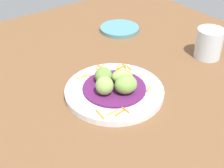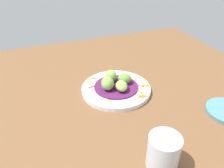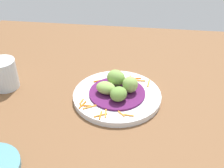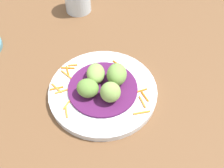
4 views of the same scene
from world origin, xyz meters
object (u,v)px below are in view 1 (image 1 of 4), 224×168
(guac_scoop_left, at_px, (124,75))
(guac_scoop_center, at_px, (103,75))
(guac_scoop_back, at_px, (126,84))
(water_glass, at_px, (209,43))
(main_plate, at_px, (114,91))
(guac_scoop_right, at_px, (105,86))
(side_plate_small, at_px, (120,29))

(guac_scoop_left, xyz_separation_m, guac_scoop_center, (-0.03, -0.04, 0.00))
(guac_scoop_left, bearing_deg, guac_scoop_back, -32.75)
(guac_scoop_back, bearing_deg, guac_scoop_left, 147.25)
(guac_scoop_back, relative_size, water_glass, 0.61)
(main_plate, height_order, guac_scoop_center, guac_scoop_center)
(guac_scoop_right, bearing_deg, main_plate, 102.25)
(guac_scoop_right, relative_size, guac_scoop_back, 0.87)
(guac_scoop_back, distance_m, water_glass, 0.32)
(guac_scoop_left, height_order, guac_scoop_right, guac_scoop_right)
(side_plate_small, distance_m, water_glass, 0.31)
(main_plate, bearing_deg, side_plate_small, 139.83)
(main_plate, height_order, guac_scoop_right, guac_scoop_right)
(guac_scoop_right, xyz_separation_m, side_plate_small, (-0.29, 0.27, -0.04))
(guac_scoop_right, distance_m, water_glass, 0.36)
(main_plate, bearing_deg, guac_scoop_center, -167.75)
(main_plate, relative_size, water_glass, 2.81)
(guac_scoop_right, bearing_deg, guac_scoop_left, 102.25)
(guac_scoop_back, xyz_separation_m, water_glass, (-0.02, 0.32, -0.00))
(guac_scoop_left, relative_size, water_glass, 0.63)
(guac_scoop_right, xyz_separation_m, guac_scoop_back, (0.03, 0.04, 0.00))
(guac_scoop_right, distance_m, side_plate_small, 0.39)
(guac_scoop_back, bearing_deg, water_glass, 93.43)
(side_plate_small, relative_size, water_glass, 1.52)
(guac_scoop_back, bearing_deg, guac_scoop_center, -167.75)
(guac_scoop_left, relative_size, side_plate_small, 0.41)
(guac_scoop_left, bearing_deg, side_plate_small, 143.48)
(guac_scoop_right, height_order, side_plate_small, guac_scoop_right)
(guac_scoop_left, bearing_deg, guac_scoop_center, -122.75)
(guac_scoop_center, height_order, guac_scoop_right, guac_scoop_right)
(guac_scoop_left, relative_size, guac_scoop_right, 1.18)
(main_plate, xyz_separation_m, guac_scoop_back, (0.03, 0.01, 0.04))
(guac_scoop_left, distance_m, guac_scoop_back, 0.05)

